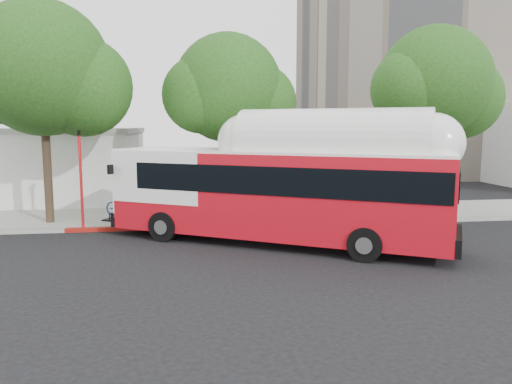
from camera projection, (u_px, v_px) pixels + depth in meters
The scene contains 9 objects.
ground at pixel (270, 248), 18.01m from camera, with size 120.00×120.00×0.00m, color black.
sidewalk at pixel (248, 215), 24.38m from camera, with size 60.00×5.00×0.15m, color gray.
curb_strip at pixel (255, 225), 21.83m from camera, with size 60.00×0.30×0.15m, color gray.
red_curb_segment at pixel (186, 227), 21.42m from camera, with size 10.00×0.32×0.16m, color maroon.
street_tree_left at pixel (54, 74), 21.44m from camera, with size 6.67×5.80×9.74m.
street_tree_mid at pixel (236, 93), 23.10m from camera, with size 5.75×5.00×8.62m.
street_tree_right at pixel (442, 87), 24.21m from camera, with size 6.21×5.40×9.18m.
transit_bus at pixel (278, 194), 18.45m from camera, with size 12.90×8.81×4.01m.
signal_pole at pixel (81, 180), 20.80m from camera, with size 0.12×0.40×4.22m.
Camera 1 is at (-2.91, -17.35, 4.41)m, focal length 35.00 mm.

